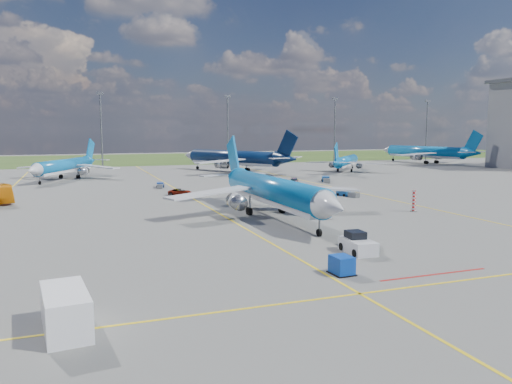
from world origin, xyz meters
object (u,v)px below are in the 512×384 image
object	(u,v)px
uld_container	(342,265)
warning_post	(414,201)
main_airliner	(273,217)
baggage_tug_c	(160,185)
bg_jet_n	(233,172)
bg_jet_ne	(346,171)
baggage_tug_e	(326,180)
bg_jet_nnw	(65,179)
service_van	(66,311)
baggage_tug_w	(347,194)
bg_jet_ene	(424,163)
pushback_tug	(357,244)
service_car_b	(180,192)
service_car_c	(295,181)

from	to	relation	value
uld_container	warning_post	bearing A→B (deg)	40.46
main_airliner	baggage_tug_c	bearing A→B (deg)	101.77
bg_jet_n	bg_jet_ne	size ratio (longest dim) A/B	1.39
uld_container	baggage_tug_e	world-z (taller)	uld_container
bg_jet_nnw	baggage_tug_c	xyz separation A→B (m)	(17.79, -24.45, 0.46)
warning_post	bg_jet_nnw	world-z (taller)	bg_jet_nnw
warning_post	bg_jet_nnw	distance (m)	80.15
service_van	baggage_tug_w	xyz separation A→B (m)	(44.55, 44.85, -0.71)
warning_post	baggage_tug_w	distance (m)	17.08
bg_jet_ene	service_van	world-z (taller)	bg_jet_ene
main_airliner	pushback_tug	xyz separation A→B (m)	(0.23, -20.32, 0.78)
bg_jet_ene	baggage_tug_c	world-z (taller)	bg_jet_ene
bg_jet_n	service_car_b	xyz separation A→B (m)	(-23.31, -43.36, 0.58)
bg_jet_ene	baggage_tug_w	size ratio (longest dim) A/B	9.08
main_airliner	service_van	world-z (taller)	main_airliner
baggage_tug_c	bg_jet_ne	bearing A→B (deg)	33.95
service_van	baggage_tug_e	bearing A→B (deg)	45.98
bg_jet_nnw	service_car_c	bearing A→B (deg)	-5.70
main_airliner	baggage_tug_e	size ratio (longest dim) A/B	7.31
service_van	main_airliner	bearing A→B (deg)	44.55
warning_post	baggage_tug_w	xyz separation A→B (m)	(-0.55, 17.04, -1.03)
bg_jet_ne	service_car_b	bearing A→B (deg)	74.51
bg_jet_ne	service_car_b	size ratio (longest dim) A/B	7.23
service_car_b	warning_post	bearing A→B (deg)	-114.67
service_van	service_car_b	bearing A→B (deg)	66.11
bg_jet_ne	service_van	bearing A→B (deg)	93.12
bg_jet_n	main_airliner	xyz separation A→B (m)	(-16.28, -68.83, 0.00)
warning_post	main_airliner	world-z (taller)	main_airliner
bg_jet_nnw	baggage_tug_c	bearing A→B (deg)	-28.91
bg_jet_n	service_car_c	xyz separation A→B (m)	(3.10, -33.21, 0.59)
service_car_c	baggage_tug_e	xyz separation A→B (m)	(8.00, 1.09, -0.05)
service_car_b	service_car_c	bearing A→B (deg)	-47.61
uld_container	baggage_tug_w	xyz separation A→B (m)	(24.23, 40.38, -0.26)
baggage_tug_e	pushback_tug	bearing A→B (deg)	-92.14
bg_jet_ene	main_airliner	size ratio (longest dim) A/B	1.09
uld_container	service_van	size ratio (longest dim) A/B	0.34
bg_jet_ne	uld_container	xyz separation A→B (m)	(-50.97, -86.51, 0.73)
uld_container	main_airliner	bearing A→B (deg)	76.97
bg_jet_nnw	baggage_tug_w	bearing A→B (deg)	-21.53
warning_post	bg_jet_nnw	bearing A→B (deg)	125.31
baggage_tug_c	warning_post	bearing A→B (deg)	-43.28
uld_container	service_car_b	xyz separation A→B (m)	(-2.36, 51.46, -0.15)
baggage_tug_c	baggage_tug_e	distance (m)	35.83
bg_jet_n	service_van	bearing A→B (deg)	37.66
baggage_tug_e	bg_jet_n	bearing A→B (deg)	132.37
uld_container	baggage_tug_e	bearing A→B (deg)	60.10
bg_jet_ne	service_car_b	distance (m)	63.81
main_airliner	warning_post	bearing A→B (deg)	-8.14
main_airliner	baggage_tug_c	distance (m)	39.22
pushback_tug	baggage_tug_c	bearing A→B (deg)	102.27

